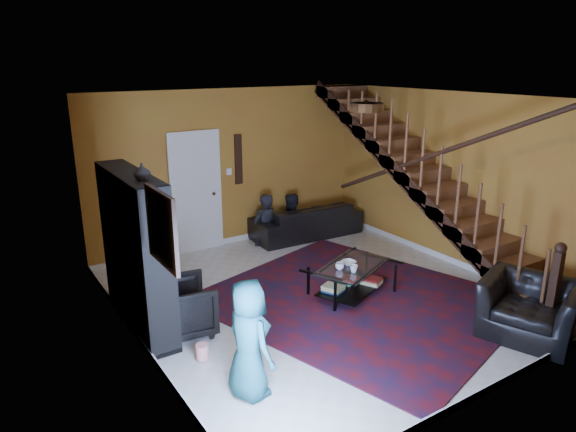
{
  "coord_description": "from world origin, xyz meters",
  "views": [
    {
      "loc": [
        -4.07,
        -5.38,
        3.28
      ],
      "look_at": [
        -0.3,
        0.4,
        1.16
      ],
      "focal_mm": 32.0,
      "sensor_mm": 36.0,
      "label": 1
    }
  ],
  "objects_px": {
    "bookshelf": "(137,254)",
    "coffee_table": "(352,278)",
    "sofa": "(306,220)",
    "armchair_right": "(530,309)",
    "armchair_left": "(182,308)"
  },
  "relations": [
    {
      "from": "armchair_right",
      "to": "coffee_table",
      "type": "bearing_deg",
      "value": -172.78
    },
    {
      "from": "sofa",
      "to": "coffee_table",
      "type": "xyz_separation_m",
      "value": [
        -0.93,
        -2.48,
        -0.05
      ]
    },
    {
      "from": "armchair_right",
      "to": "bookshelf",
      "type": "bearing_deg",
      "value": -146.43
    },
    {
      "from": "sofa",
      "to": "armchair_right",
      "type": "xyz_separation_m",
      "value": [
        0.15,
        -4.55,
        0.04
      ]
    },
    {
      "from": "armchair_left",
      "to": "armchair_right",
      "type": "distance_m",
      "value": 4.26
    },
    {
      "from": "bookshelf",
      "to": "sofa",
      "type": "xyz_separation_m",
      "value": [
        3.76,
        1.7,
        -0.65
      ]
    },
    {
      "from": "bookshelf",
      "to": "sofa",
      "type": "distance_m",
      "value": 4.17
    },
    {
      "from": "bookshelf",
      "to": "coffee_table",
      "type": "xyz_separation_m",
      "value": [
        2.83,
        -0.78,
        -0.71
      ]
    },
    {
      "from": "armchair_right",
      "to": "coffee_table",
      "type": "xyz_separation_m",
      "value": [
        -1.08,
        2.07,
        -0.1
      ]
    },
    {
      "from": "bookshelf",
      "to": "armchair_right",
      "type": "bearing_deg",
      "value": -36.12
    },
    {
      "from": "armchair_right",
      "to": "coffee_table",
      "type": "distance_m",
      "value": 2.34
    },
    {
      "from": "bookshelf",
      "to": "sofa",
      "type": "height_order",
      "value": "bookshelf"
    },
    {
      "from": "armchair_left",
      "to": "armchair_right",
      "type": "bearing_deg",
      "value": -116.13
    },
    {
      "from": "sofa",
      "to": "armchair_left",
      "type": "bearing_deg",
      "value": 35.48
    },
    {
      "from": "sofa",
      "to": "armchair_left",
      "type": "xyz_separation_m",
      "value": [
        -3.4,
        -2.19,
        0.03
      ]
    }
  ]
}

